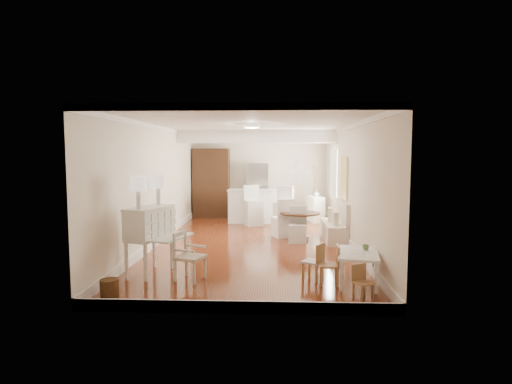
# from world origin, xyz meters

# --- Properties ---
(room) EXTENTS (9.00, 9.04, 2.82)m
(room) POSITION_xyz_m (0.04, 0.32, 1.98)
(room) COLOR maroon
(room) RESTS_ON ground
(secretary_bureau) EXTENTS (1.19, 1.20, 1.22)m
(secretary_bureau) POSITION_xyz_m (-1.70, -2.66, 0.61)
(secretary_bureau) COLOR white
(secretary_bureau) RESTS_ON ground
(gustavian_armchair) EXTENTS (0.60, 0.60, 0.82)m
(gustavian_armchair) POSITION_xyz_m (-0.92, -2.99, 0.41)
(gustavian_armchair) COLOR beige
(gustavian_armchair) RESTS_ON ground
(wicker_basket) EXTENTS (0.34, 0.34, 0.28)m
(wicker_basket) POSITION_xyz_m (-1.95, -3.92, 0.14)
(wicker_basket) COLOR #492D16
(wicker_basket) RESTS_ON ground
(kids_table) EXTENTS (0.81, 1.15, 0.53)m
(kids_table) POSITION_xyz_m (1.90, -3.06, 0.26)
(kids_table) COLOR white
(kids_table) RESTS_ON ground
(kids_chair_a) EXTENTS (0.33, 0.33, 0.67)m
(kids_chair_a) POSITION_xyz_m (1.41, -3.14, 0.33)
(kids_chair_a) COLOR tan
(kids_chair_a) RESTS_ON ground
(kids_chair_b) EXTENTS (0.43, 0.43, 0.65)m
(kids_chair_b) POSITION_xyz_m (1.17, -2.88, 0.33)
(kids_chair_b) COLOR #A8804C
(kids_chair_b) RESTS_ON ground
(kids_chair_c) EXTENTS (0.34, 0.34, 0.52)m
(kids_chair_c) POSITION_xyz_m (1.82, -3.84, 0.26)
(kids_chair_c) COLOR #9D6F47
(kids_chair_c) RESTS_ON ground
(banquette) EXTENTS (0.52, 1.60, 0.98)m
(banquette) POSITION_xyz_m (1.99, 0.50, 0.49)
(banquette) COLOR silver
(banquette) RESTS_ON ground
(dining_table) EXTENTS (1.08, 1.08, 0.67)m
(dining_table) POSITION_xyz_m (1.15, 0.56, 0.34)
(dining_table) COLOR #482817
(dining_table) RESTS_ON ground
(slip_chair_near) EXTENTS (0.46, 0.47, 0.86)m
(slip_chair_near) POSITION_xyz_m (1.08, 0.19, 0.43)
(slip_chair_near) COLOR silver
(slip_chair_near) RESTS_ON ground
(slip_chair_far) EXTENTS (0.62, 0.63, 0.99)m
(slip_chair_far) POSITION_xyz_m (0.73, 0.88, 0.50)
(slip_chair_far) COLOR white
(slip_chair_far) RESTS_ON ground
(breakfast_counter) EXTENTS (2.05, 0.65, 1.03)m
(breakfast_counter) POSITION_xyz_m (0.10, 3.10, 0.52)
(breakfast_counter) COLOR white
(breakfast_counter) RESTS_ON ground
(bar_stool_left) EXTENTS (0.62, 0.62, 1.19)m
(bar_stool_left) POSITION_xyz_m (-0.11, 2.55, 0.60)
(bar_stool_left) COLOR silver
(bar_stool_left) RESTS_ON ground
(bar_stool_right) EXTENTS (0.60, 0.60, 1.19)m
(bar_stool_right) POSITION_xyz_m (0.76, 2.29, 0.60)
(bar_stool_right) COLOR white
(bar_stool_right) RESTS_ON ground
(pantry_cabinet) EXTENTS (1.20, 0.60, 2.30)m
(pantry_cabinet) POSITION_xyz_m (-1.60, 4.18, 1.15)
(pantry_cabinet) COLOR #381E11
(pantry_cabinet) RESTS_ON ground
(fridge) EXTENTS (0.75, 0.65, 1.80)m
(fridge) POSITION_xyz_m (0.30, 4.15, 0.90)
(fridge) COLOR silver
(fridge) RESTS_ON ground
(sideboard) EXTENTS (0.56, 0.90, 0.80)m
(sideboard) POSITION_xyz_m (1.79, 3.38, 0.40)
(sideboard) COLOR white
(sideboard) RESTS_ON ground
(pencil_cup) EXTENTS (0.11, 0.11, 0.09)m
(pencil_cup) POSITION_xyz_m (2.05, -2.89, 0.57)
(pencil_cup) COLOR #5F9155
(pencil_cup) RESTS_ON kids_table
(branch_vase) EXTENTS (0.18, 0.18, 0.18)m
(branch_vase) POSITION_xyz_m (1.84, 3.38, 0.89)
(branch_vase) COLOR silver
(branch_vase) RESTS_ON sideboard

